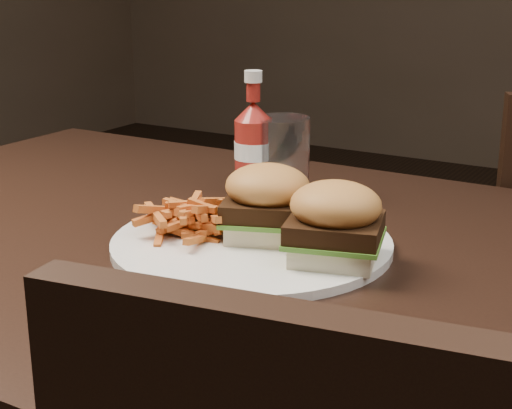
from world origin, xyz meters
The scene contains 7 objects.
dining_table centered at (0.00, 0.00, 0.73)m, with size 1.20×0.80×0.04m, color black.
plate centered at (0.07, -0.01, 0.76)m, with size 0.33×0.33×0.01m, color white.
sandwich_half_a centered at (0.08, 0.00, 0.77)m, with size 0.09×0.08×0.02m, color #FBEBC3.
sandwich_half_b centered at (0.18, -0.02, 0.77)m, with size 0.09×0.08×0.02m, color beige.
fries_pile centered at (0.00, -0.02, 0.78)m, with size 0.11×0.11×0.04m, color #C26027, non-canonical shape.
ketchup_bottle centered at (-0.03, 0.16, 0.81)m, with size 0.05×0.05×0.10m, color maroon.
tumbler centered at (0.00, 0.18, 0.81)m, with size 0.08×0.08×0.12m, color white.
Camera 1 is at (0.52, -0.75, 1.07)m, focal length 55.00 mm.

